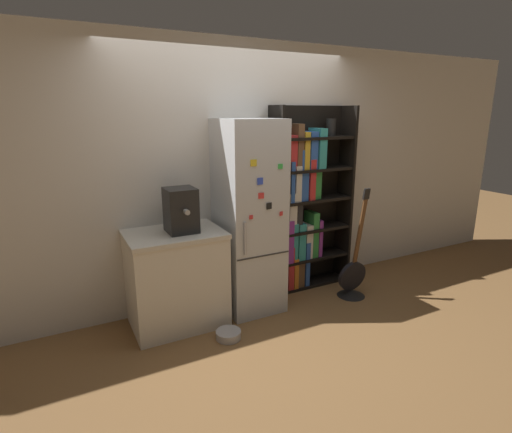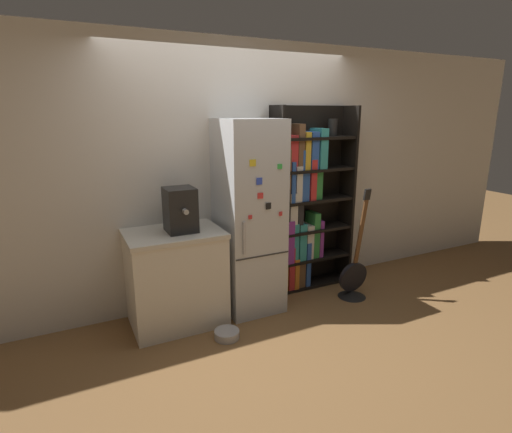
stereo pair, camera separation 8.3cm
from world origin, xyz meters
name	(u,v)px [view 1 (the left image)]	position (x,y,z in m)	size (l,w,h in m)	color
ground_plane	(256,311)	(0.00, 0.00, 0.00)	(16.00, 16.00, 0.00)	olive
wall_back	(234,175)	(0.00, 0.47, 1.30)	(8.00, 0.05, 2.60)	silver
refrigerator	(249,217)	(0.00, 0.15, 0.93)	(0.55, 0.62, 1.86)	silver
bookshelf	(301,206)	(0.72, 0.33, 0.93)	(0.94, 0.29, 1.98)	black
kitchen_counter	(176,278)	(-0.75, 0.15, 0.45)	(0.85, 0.62, 0.89)	silver
espresso_machine	(181,210)	(-0.68, 0.13, 1.08)	(0.26, 0.33, 0.39)	black
guitar	(352,281)	(1.07, -0.17, 0.17)	(0.33, 0.30, 1.20)	black
pet_bowl	(228,334)	(-0.44, -0.32, 0.04)	(0.22, 0.22, 0.07)	#B7B7BC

